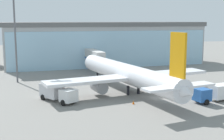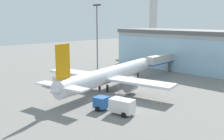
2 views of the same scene
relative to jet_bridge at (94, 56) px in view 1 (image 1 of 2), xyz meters
The scene contains 10 objects.
ground 29.03m from the jet_bridge, 78.47° to the right, with size 240.00×240.00×0.00m, color gray.
terminal_building 14.30m from the jet_bridge, 66.05° to the left, with size 57.77×17.59×12.29m.
jet_bridge is the anchor object (origin of this frame).
apron_light_mast 21.49m from the jet_bridge, 153.20° to the right, with size 3.20×0.40×20.04m.
airplane 23.05m from the jet_bridge, 84.60° to the right, with size 31.23×35.96×11.33m.
catering_truck 28.65m from the jet_bridge, 112.12° to the right, with size 5.96×7.25×2.65m.
fuel_truck 35.42m from the jet_bridge, 66.57° to the right, with size 7.61×3.81×2.65m.
baggage_cart 28.07m from the jet_bridge, 71.54° to the right, with size 1.96×2.99×1.50m.
safety_cone_nose 31.24m from the jet_bridge, 88.70° to the right, with size 0.36×0.36×0.55m, color orange.
safety_cone_wingtip 28.71m from the jet_bridge, 54.64° to the right, with size 0.36×0.36×0.55m, color orange.
Camera 1 is at (-19.10, -47.88, 13.07)m, focal length 50.00 mm.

